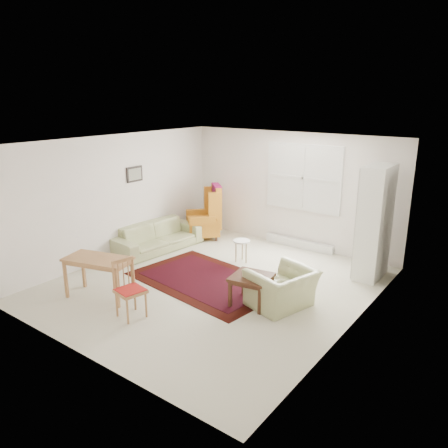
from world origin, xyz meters
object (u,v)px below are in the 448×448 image
Objects in this scene: armchair at (282,285)px; desk at (99,278)px; cabinet at (375,223)px; stool at (242,251)px; wingback_chair at (203,212)px; sofa at (157,232)px; coffee_table at (251,290)px; desk_chair at (130,290)px.

armchair is 0.88× the size of desk.
desk is (-3.32, -3.54, -0.69)m from cabinet.
stool is 2.90m from desk.
armchair is at bearing 11.17° from wingback_chair.
desk is (-0.98, -2.73, 0.12)m from stool.
armchair reaches higher than desk.
sofa is at bearing -163.29° from cabinet.
sofa is 1.25m from wingback_chair.
sofa reaches higher than stool.
cabinet is 4.90m from desk.
cabinet reaches higher than sofa.
sofa is 4.45× the size of stool.
wingback_chair is (-3.19, 1.94, 0.26)m from armchair.
desk_chair is (-1.23, -1.43, 0.20)m from coffee_table.
sofa reaches higher than desk.
desk_chair is at bearing -123.34° from cabinet.
cabinet is (1.15, 2.27, 0.79)m from coffee_table.
armchair is 2.34m from desk_chair.
wingback_chair is 2.79× the size of stool.
cabinet is 4.44m from desk_chair.
coffee_table is 0.56× the size of desk.
wingback_chair is at bearing 142.00° from coffee_table.
desk is at bearing -43.80° from armchair.
desk reaches higher than coffee_table.
stool is (1.58, -0.70, -0.41)m from wingback_chair.
sofa is 3.35× the size of coffee_table.
desk_chair reaches higher than sofa.
sofa is 1.87× the size of desk.
stool is at bearing -111.30° from armchair.
desk_chair is (-2.38, -3.70, -0.59)m from cabinet.
desk_chair is at bearing -24.32° from wingback_chair.
desk is 1.21× the size of desk_chair.
sofa is at bearing -165.05° from stool.
coffee_table is (3.05, -0.96, -0.16)m from sofa.
stool is at bearing 10.25° from desk_chair.
desk is at bearing -109.74° from stool.
armchair is (3.47, -0.74, -0.04)m from sofa.
sofa is 4.44m from cabinet.
armchair is 1.07× the size of desk_chair.
sofa is 3.55m from armchair.
desk_chair is at bearing -90.81° from stool.
wingback_chair reaches higher than desk_chair.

